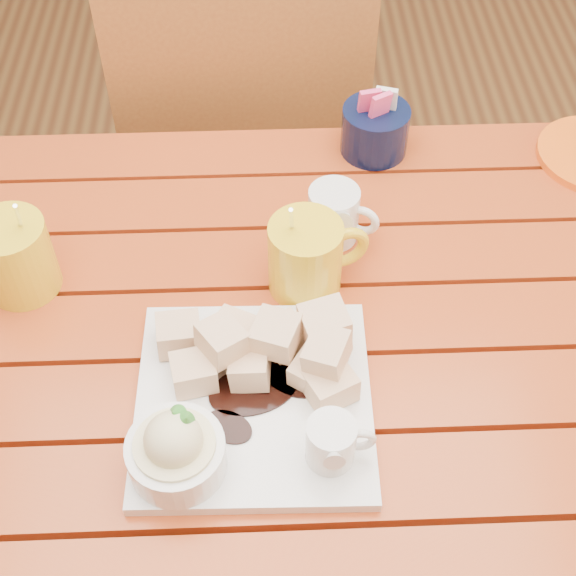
{
  "coord_description": "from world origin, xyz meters",
  "views": [
    {
      "loc": [
        0.01,
        -0.65,
        1.58
      ],
      "look_at": [
        0.03,
        -0.0,
        0.82
      ],
      "focal_mm": 50.0,
      "sensor_mm": 36.0,
      "label": 1
    }
  ],
  "objects_px": {
    "table": "(266,367)",
    "chair_far": "(243,146)",
    "dessert_plate": "(244,399)",
    "coffee_mug_left": "(13,256)",
    "coffee_mug_right": "(308,256)"
  },
  "relations": [
    {
      "from": "table",
      "to": "coffee_mug_right",
      "type": "height_order",
      "value": "coffee_mug_right"
    },
    {
      "from": "dessert_plate",
      "to": "coffee_mug_left",
      "type": "relative_size",
      "value": 1.74
    },
    {
      "from": "coffee_mug_left",
      "to": "dessert_plate",
      "type": "bearing_deg",
      "value": -38.45
    },
    {
      "from": "coffee_mug_right",
      "to": "chair_far",
      "type": "relative_size",
      "value": 0.17
    },
    {
      "from": "table",
      "to": "coffee_mug_right",
      "type": "xyz_separation_m",
      "value": [
        0.06,
        0.06,
        0.16
      ]
    },
    {
      "from": "table",
      "to": "chair_far",
      "type": "bearing_deg",
      "value": 93.18
    },
    {
      "from": "dessert_plate",
      "to": "table",
      "type": "bearing_deg",
      "value": 79.84
    },
    {
      "from": "table",
      "to": "dessert_plate",
      "type": "bearing_deg",
      "value": -100.16
    },
    {
      "from": "dessert_plate",
      "to": "chair_far",
      "type": "bearing_deg",
      "value": 90.68
    },
    {
      "from": "table",
      "to": "coffee_mug_left",
      "type": "relative_size",
      "value": 7.25
    },
    {
      "from": "coffee_mug_left",
      "to": "chair_far",
      "type": "xyz_separation_m",
      "value": [
        0.29,
        0.54,
        -0.27
      ]
    },
    {
      "from": "coffee_mug_right",
      "to": "table",
      "type": "bearing_deg",
      "value": -150.69
    },
    {
      "from": "table",
      "to": "dessert_plate",
      "type": "height_order",
      "value": "dessert_plate"
    },
    {
      "from": "table",
      "to": "dessert_plate",
      "type": "relative_size",
      "value": 4.18
    },
    {
      "from": "table",
      "to": "dessert_plate",
      "type": "xyz_separation_m",
      "value": [
        -0.03,
        -0.14,
        0.14
      ]
    }
  ]
}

